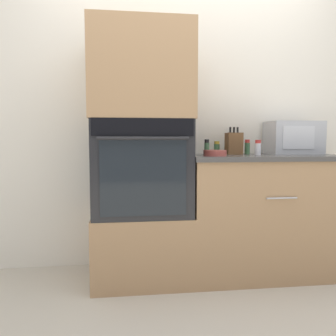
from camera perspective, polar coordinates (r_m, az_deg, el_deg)
The scene contains 13 objects.
ground_plane at distance 2.40m, azimuth 4.96°, elevation -20.76°, with size 12.00×12.00×0.00m, color beige.
wall_back at distance 2.80m, azimuth 2.42°, elevation 9.17°, with size 8.00×0.05×2.50m.
oven_cabinet_base at distance 2.54m, azimuth -4.54°, elevation -13.20°, with size 0.71×0.60×0.50m.
wall_oven at distance 2.42m, azimuth -4.63°, elevation 0.17°, with size 0.69×0.64×0.68m.
oven_cabinet_upper at distance 2.47m, azimuth -4.74°, elevation 15.84°, with size 0.71×0.60×0.66m.
counter_unit at distance 2.70m, azimuth 16.15°, elevation -7.64°, with size 1.20×0.63×0.93m.
microwave at distance 2.91m, azimuth 20.97°, elevation 4.93°, with size 0.42×0.27×0.27m.
knife_block at distance 2.68m, azimuth 11.38°, elevation 4.22°, with size 0.12×0.12×0.22m.
bowl at distance 2.39m, azimuth 8.18°, elevation 2.62°, with size 0.17×0.17×0.04m.
condiment_jar_near at distance 2.74m, azimuth 8.50°, elevation 3.50°, with size 0.05×0.05×0.11m.
condiment_jar_mid at distance 2.51m, azimuth 6.77°, elevation 3.57°, with size 0.04×0.04×0.12m.
condiment_jar_far at distance 2.59m, azimuth 15.40°, elevation 3.43°, with size 0.05×0.05×0.12m.
condiment_jar_back at distance 2.76m, azimuth 13.63°, elevation 3.56°, with size 0.04×0.04×0.12m.
Camera 1 is at (-0.46, -2.12, 1.03)m, focal length 35.00 mm.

